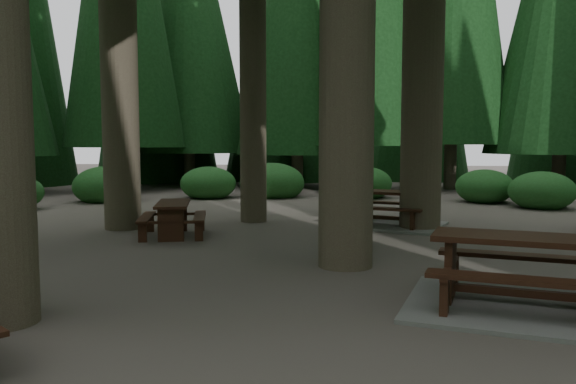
# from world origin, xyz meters

# --- Properties ---
(ground) EXTENTS (80.00, 80.00, 0.00)m
(ground) POSITION_xyz_m (0.00, 0.00, 0.00)
(ground) COLOR #584F48
(ground) RESTS_ON ground
(picnic_table_a) EXTENTS (2.99, 2.67, 0.86)m
(picnic_table_a) POSITION_xyz_m (2.84, -1.88, 0.30)
(picnic_table_a) COLOR gray
(picnic_table_a) RESTS_ON ground
(picnic_table_b) EXTENTS (1.65, 1.88, 0.70)m
(picnic_table_b) POSITION_xyz_m (-2.75, 2.62, 0.46)
(picnic_table_b) COLOR #33190F
(picnic_table_b) RESTS_ON ground
(picnic_table_c) EXTENTS (2.93, 2.69, 0.81)m
(picnic_table_c) POSITION_xyz_m (1.71, 4.58, 0.28)
(picnic_table_c) COLOR gray
(picnic_table_c) RESTS_ON ground
(shrub_ring) EXTENTS (23.86, 24.64, 1.49)m
(shrub_ring) POSITION_xyz_m (0.70, 0.75, 0.40)
(shrub_ring) COLOR #245B1F
(shrub_ring) RESTS_ON ground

